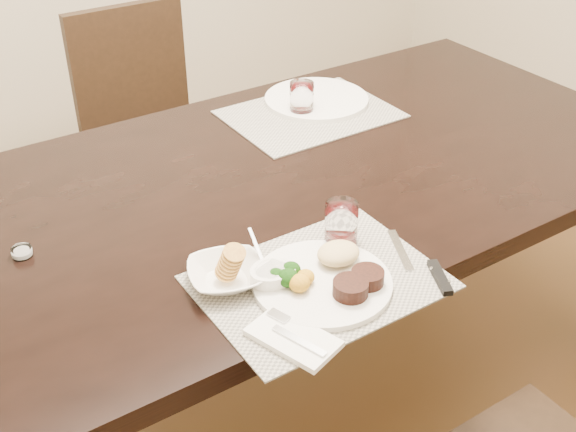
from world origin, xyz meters
TOP-DOWN VIEW (x-y plane):
  - ground_plane at (0.00, 0.00)m, footprint 4.50×4.50m
  - dining_table at (0.00, 0.00)m, footprint 2.00×1.00m
  - chair_far at (0.00, 0.93)m, footprint 0.42×0.42m
  - placemat_near at (-0.20, -0.40)m, footprint 0.46×0.34m
  - placemat_far at (0.22, 0.24)m, footprint 0.46×0.34m
  - dinner_plate at (-0.19, -0.41)m, footprint 0.27×0.27m
  - napkin_fork at (-0.33, -0.51)m, footprint 0.13×0.18m
  - steak_knife at (0.00, -0.50)m, footprint 0.08×0.24m
  - cracker_bowl at (-0.35, -0.30)m, footprint 0.19×0.19m
  - sauce_ramekin at (-0.28, -0.35)m, footprint 0.10×0.14m
  - wine_glass_near at (-0.09, -0.31)m, footprint 0.07×0.07m
  - far_plate at (0.29, 0.30)m, footprint 0.30×0.30m
  - wine_glass_far at (0.20, 0.26)m, footprint 0.07×0.07m
  - salt_cellar at (-0.66, 0.01)m, footprint 0.04×0.04m

SIDE VIEW (x-z plane):
  - ground_plane at x=0.00m, z-range 0.00..0.00m
  - chair_far at x=0.00m, z-range 0.05..0.95m
  - dining_table at x=0.00m, z-range 0.29..1.04m
  - placemat_near at x=-0.20m, z-range 0.75..0.75m
  - placemat_far at x=0.22m, z-range 0.75..0.75m
  - salt_cellar at x=-0.66m, z-range 0.75..0.77m
  - steak_knife at x=0.00m, z-range 0.75..0.77m
  - napkin_fork at x=-0.33m, z-range 0.75..0.77m
  - far_plate at x=0.29m, z-range 0.75..0.77m
  - dinner_plate at x=-0.19m, z-range 0.74..0.79m
  - cracker_bowl at x=-0.35m, z-range 0.74..0.81m
  - sauce_ramekin at x=-0.28m, z-range 0.74..0.81m
  - wine_glass_far at x=0.20m, z-range 0.75..0.84m
  - wine_glass_near at x=-0.09m, z-range 0.75..0.84m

